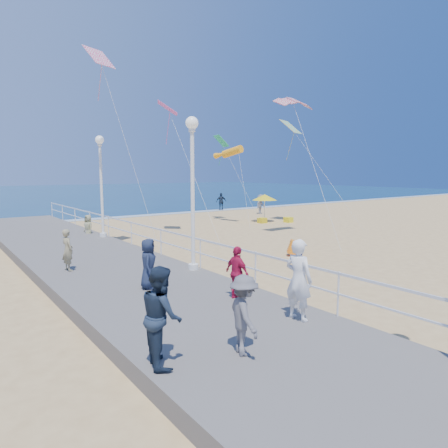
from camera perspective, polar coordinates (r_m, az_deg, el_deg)
ground at (r=17.79m, az=10.41°, el=-5.16°), size 160.00×160.00×0.00m
ocean at (r=77.92m, az=-27.28°, el=3.82°), size 160.00×90.00×0.05m
surf_line at (r=34.91m, az=-15.02°, el=0.93°), size 160.00×1.20×0.04m
boardwalk at (r=13.40m, az=-12.26°, el=-8.52°), size 5.00×44.00×0.40m
railing at (r=14.31m, az=-3.41°, el=-3.02°), size 0.05×42.00×0.55m
lamp_post_mid at (r=13.91m, az=-4.53°, el=6.66°), size 0.44×0.44×5.32m
lamp_post_far at (r=22.06m, az=-17.17°, el=6.64°), size 0.44×0.44×5.32m
woman_holding_toddler at (r=9.53m, az=10.61°, el=-7.82°), size 0.54×0.75×1.92m
toddler_held at (r=9.67m, az=10.60°, el=-5.97°), size 0.33×0.40×0.75m
spectator_2 at (r=7.73m, az=2.89°, el=-12.84°), size 0.85×1.12×1.54m
spectator_3 at (r=10.90m, az=1.90°, el=-6.99°), size 0.40×0.87×1.46m
spectator_4 at (r=12.09m, az=-10.75°, el=-5.59°), size 0.79×0.87×1.50m
spectator_6 at (r=15.01m, az=-21.44°, el=-3.47°), size 0.43×0.59×1.48m
spectator_7 at (r=7.40m, az=-8.93°, el=-12.78°), size 0.89×1.02×1.81m
beach_walker_a at (r=36.91m, az=5.26°, el=2.84°), size 1.30×0.98×1.79m
beach_walker_b at (r=39.91m, az=-0.40°, el=3.21°), size 1.12×0.82×1.77m
beach_walker_c at (r=23.84m, az=-18.80°, el=-0.48°), size 0.57×0.77×1.44m
box_kite at (r=18.71m, az=10.06°, el=-3.59°), size 0.89×0.89×0.74m
beach_umbrella at (r=30.84m, az=5.82°, el=3.82°), size 1.90×1.90×2.14m
beach_chair_left at (r=30.96m, az=9.18°, el=0.60°), size 0.55×0.55×0.40m
beach_chair_right at (r=30.30m, az=5.48°, el=0.51°), size 0.55×0.55×0.40m
kite_parafoil at (r=24.32m, az=9.97°, el=17.03°), size 2.56×0.94×0.65m
kite_windsock at (r=29.65m, az=1.21°, el=10.29°), size 1.06×2.96×1.14m
kite_diamond_pink at (r=24.91m, az=-8.07°, el=16.08°), size 1.63×1.72×0.74m
kite_diamond_multi at (r=30.90m, az=9.52°, el=13.54°), size 1.91×1.71×1.03m
kite_diamond_green at (r=31.39m, az=-0.41°, el=11.78°), size 1.17×1.40×0.86m
kite_diamond_redwhite at (r=20.74m, az=-17.42°, el=21.81°), size 1.48×1.30×0.92m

